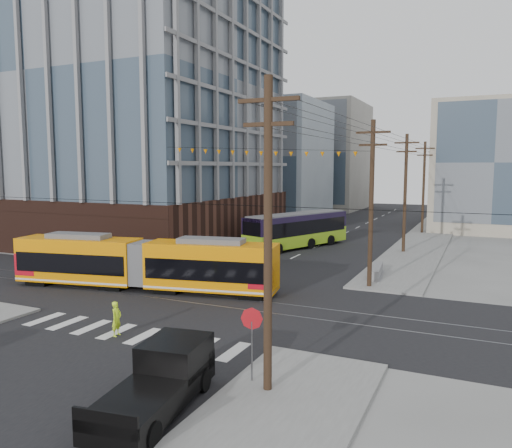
# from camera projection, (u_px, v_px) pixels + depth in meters

# --- Properties ---
(ground) EXTENTS (160.00, 160.00, 0.00)m
(ground) POSITION_uv_depth(u_px,v_px,m) (166.00, 317.00, 26.65)
(ground) COLOR slate
(office_building) EXTENTS (30.00, 25.00, 28.60)m
(office_building) POSITION_uv_depth(u_px,v_px,m) (118.00, 110.00, 54.92)
(office_building) COLOR #381E16
(office_building) RESTS_ON ground
(bg_bldg_nw_near) EXTENTS (18.00, 16.00, 18.00)m
(bg_bldg_nw_near) POSITION_uv_depth(u_px,v_px,m) (265.00, 161.00, 79.63)
(bg_bldg_nw_near) COLOR #8C99A5
(bg_bldg_nw_near) RESTS_ON ground
(bg_bldg_ne_near) EXTENTS (14.00, 14.00, 16.00)m
(bg_bldg_ne_near) POSITION_uv_depth(u_px,v_px,m) (493.00, 167.00, 62.44)
(bg_bldg_ne_near) COLOR gray
(bg_bldg_ne_near) RESTS_ON ground
(bg_bldg_nw_far) EXTENTS (16.00, 18.00, 20.00)m
(bg_bldg_nw_far) POSITION_uv_depth(u_px,v_px,m) (321.00, 157.00, 96.33)
(bg_bldg_nw_far) COLOR gray
(bg_bldg_nw_far) RESTS_ON ground
(bg_bldg_ne_far) EXTENTS (16.00, 16.00, 14.00)m
(bg_bldg_ne_far) POSITION_uv_depth(u_px,v_px,m) (505.00, 173.00, 79.78)
(bg_bldg_ne_far) COLOR #8C99A5
(bg_bldg_ne_far) RESTS_ON ground
(utility_pole_near) EXTENTS (0.30, 0.30, 11.00)m
(utility_pole_near) POSITION_uv_depth(u_px,v_px,m) (268.00, 240.00, 17.09)
(utility_pole_near) COLOR black
(utility_pole_near) RESTS_ON ground
(utility_pole_far) EXTENTS (0.30, 0.30, 11.00)m
(utility_pole_far) POSITION_uv_depth(u_px,v_px,m) (435.00, 184.00, 73.06)
(utility_pole_far) COLOR black
(utility_pole_far) RESTS_ON ground
(streetcar) EXTENTS (17.87, 5.76, 3.41)m
(streetcar) POSITION_uv_depth(u_px,v_px,m) (143.00, 264.00, 32.54)
(streetcar) COLOR orange
(streetcar) RESTS_ON ground
(city_bus) EXTENTS (7.08, 12.71, 3.56)m
(city_bus) POSITION_uv_depth(u_px,v_px,m) (297.00, 230.00, 49.40)
(city_bus) COLOR black
(city_bus) RESTS_ON ground
(pickup_truck) EXTENTS (2.82, 5.90, 1.92)m
(pickup_truck) POSITION_uv_depth(u_px,v_px,m) (154.00, 385.00, 16.16)
(pickup_truck) COLOR black
(pickup_truck) RESTS_ON ground
(parked_car_silver) EXTENTS (1.72, 4.29, 1.39)m
(parked_car_silver) POSITION_uv_depth(u_px,v_px,m) (210.00, 252.00, 42.89)
(parked_car_silver) COLOR #919BA6
(parked_car_silver) RESTS_ON ground
(parked_car_white) EXTENTS (3.02, 5.53, 1.52)m
(parked_car_white) POSITION_uv_depth(u_px,v_px,m) (229.00, 248.00, 44.61)
(parked_car_white) COLOR beige
(parked_car_white) RESTS_ON ground
(parked_car_grey) EXTENTS (2.50, 4.53, 1.20)m
(parked_car_grey) POSITION_uv_depth(u_px,v_px,m) (252.00, 242.00, 49.35)
(parked_car_grey) COLOR #424548
(parked_car_grey) RESTS_ON ground
(pedestrian) EXTENTS (0.46, 0.65, 1.66)m
(pedestrian) POSITION_uv_depth(u_px,v_px,m) (116.00, 319.00, 23.61)
(pedestrian) COLOR #D0FF23
(pedestrian) RESTS_ON ground
(stop_sign) EXTENTS (0.96, 0.96, 2.71)m
(stop_sign) POSITION_uv_depth(u_px,v_px,m) (252.00, 349.00, 18.25)
(stop_sign) COLOR #B01118
(stop_sign) RESTS_ON ground
(jersey_barrier) EXTENTS (1.42, 4.26, 0.84)m
(jersey_barrier) POSITION_uv_depth(u_px,v_px,m) (376.00, 272.00, 36.17)
(jersey_barrier) COLOR gray
(jersey_barrier) RESTS_ON ground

